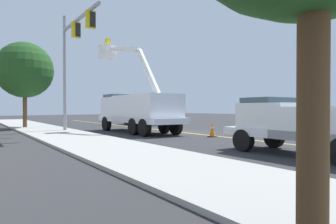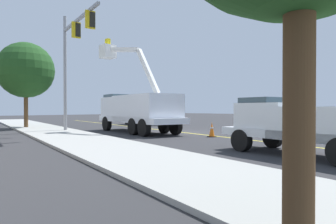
% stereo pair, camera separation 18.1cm
% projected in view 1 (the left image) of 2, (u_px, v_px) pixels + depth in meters
% --- Properties ---
extents(ground, '(120.00, 120.00, 0.00)m').
position_uv_depth(ground, '(181.00, 132.00, 20.39)').
color(ground, '#2D2D30').
extents(sidewalk_far_side, '(59.92, 11.86, 0.12)m').
position_uv_depth(sidewalk_far_side, '(72.00, 137.00, 16.19)').
color(sidewalk_far_side, '#9E9E99').
rests_on(sidewalk_far_side, ground).
extents(lane_centre_stripe, '(49.54, 7.07, 0.01)m').
position_uv_depth(lane_centre_stripe, '(181.00, 132.00, 20.39)').
color(lane_centre_stripe, yellow).
rests_on(lane_centre_stripe, ground).
extents(utility_bucket_truck, '(8.47, 3.61, 6.50)m').
position_uv_depth(utility_bucket_truck, '(137.00, 109.00, 20.36)').
color(utility_bucket_truck, white).
rests_on(utility_bucket_truck, ground).
extents(service_pickup_truck, '(5.84, 2.85, 2.06)m').
position_uv_depth(service_pickup_truck, '(304.00, 123.00, 10.33)').
color(service_pickup_truck, silver).
rests_on(service_pickup_truck, ground).
extents(passing_minivan, '(5.02, 2.55, 1.69)m').
position_uv_depth(passing_minivan, '(141.00, 115.00, 29.68)').
color(passing_minivan, black).
rests_on(passing_minivan, ground).
extents(traffic_cone_mid_front, '(0.40, 0.40, 0.86)m').
position_uv_depth(traffic_cone_mid_front, '(212.00, 130.00, 17.06)').
color(traffic_cone_mid_front, black).
rests_on(traffic_cone_mid_front, ground).
extents(traffic_cone_mid_rear, '(0.40, 0.40, 0.77)m').
position_uv_depth(traffic_cone_mid_rear, '(137.00, 123.00, 24.99)').
color(traffic_cone_mid_rear, black).
rests_on(traffic_cone_mid_rear, ground).
extents(traffic_signal_mast, '(6.65, 1.12, 8.15)m').
position_uv_depth(traffic_signal_mast, '(73.00, 50.00, 19.37)').
color(traffic_signal_mast, gray).
rests_on(traffic_signal_mast, ground).
extents(street_tree_right, '(4.51, 4.51, 7.02)m').
position_uv_depth(street_tree_right, '(25.00, 70.00, 24.05)').
color(street_tree_right, brown).
rests_on(street_tree_right, ground).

